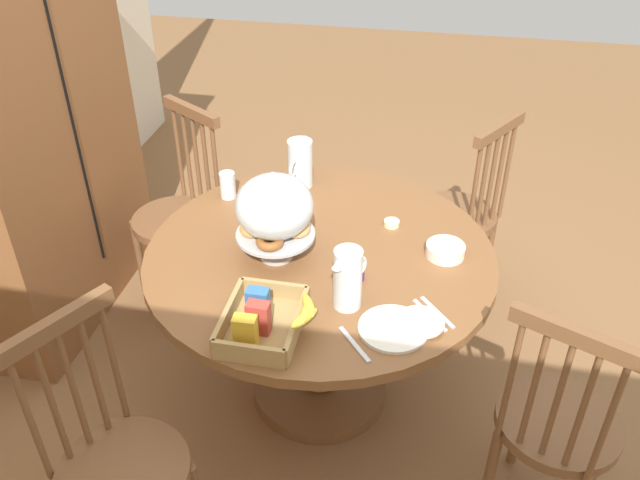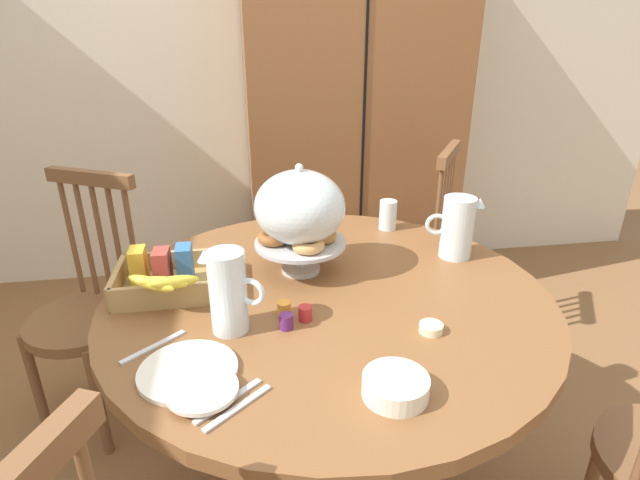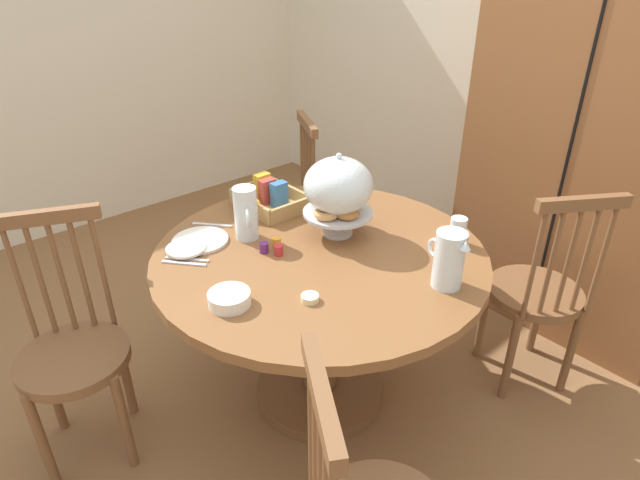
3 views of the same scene
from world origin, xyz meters
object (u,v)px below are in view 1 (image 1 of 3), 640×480
at_px(orange_juice_pitcher, 300,165).
at_px(china_plate_large, 393,329).
at_px(dining_table, 320,293).
at_px(windsor_chair_by_cabinet, 118,468).
at_px(windsor_chair_far_side, 458,217).
at_px(butter_dish, 392,223).
at_px(milk_pitcher, 348,281).
at_px(cereal_bowl, 445,250).
at_px(pastry_stand_with_dome, 274,210).
at_px(cereal_basket, 265,320).
at_px(wooden_armoire, 11,116).
at_px(windsor_chair_facing_door, 556,427).
at_px(drinking_glass, 228,185).
at_px(china_plate_small, 421,322).
at_px(windsor_chair_near_window, 180,218).

height_order(orange_juice_pitcher, china_plate_large, orange_juice_pitcher).
bearing_deg(dining_table, windsor_chair_by_cabinet, 151.16).
xyz_separation_m(windsor_chair_far_side, butter_dish, (-0.57, 0.27, 0.30)).
xyz_separation_m(dining_table, orange_juice_pitcher, (0.46, 0.18, 0.29)).
xyz_separation_m(milk_pitcher, cereal_bowl, (0.34, -0.30, -0.08)).
xyz_separation_m(pastry_stand_with_dome, cereal_basket, (-0.39, -0.07, -0.15)).
distance_m(pastry_stand_with_dome, cereal_basket, 0.42).
bearing_deg(dining_table, wooden_armoire, 75.36).
bearing_deg(cereal_bowl, china_plate_large, 162.05).
height_order(windsor_chair_facing_door, cereal_basket, windsor_chair_facing_door).
xyz_separation_m(cereal_bowl, drinking_glass, (0.24, 0.89, 0.03)).
relative_size(milk_pitcher, china_plate_large, 0.98).
bearing_deg(dining_table, china_plate_large, -140.22).
distance_m(pastry_stand_with_dome, milk_pitcher, 0.38).
distance_m(wooden_armoire, china_plate_small, 1.94).
height_order(china_plate_small, cereal_bowl, cereal_bowl).
relative_size(windsor_chair_near_window, orange_juice_pitcher, 4.78).
bearing_deg(drinking_glass, butter_dish, -96.91).
bearing_deg(windsor_chair_far_side, china_plate_small, 173.94).
xyz_separation_m(windsor_chair_far_side, china_plate_small, (-1.12, 0.12, 0.30)).
bearing_deg(milk_pitcher, butter_dish, -10.38).
bearing_deg(pastry_stand_with_dome, windsor_chair_by_cabinet, 158.13).
height_order(windsor_chair_near_window, china_plate_small, windsor_chair_near_window).
bearing_deg(butter_dish, windsor_chair_far_side, -25.45).
relative_size(milk_pitcher, butter_dish, 3.58).
height_order(pastry_stand_with_dome, cereal_basket, pastry_stand_with_dome).
bearing_deg(cereal_bowl, wooden_armoire, 80.71).
distance_m(windsor_chair_facing_door, cereal_basket, 0.99).
bearing_deg(orange_juice_pitcher, windsor_chair_by_cabinet, 167.81).
relative_size(pastry_stand_with_dome, china_plate_small, 2.29).
bearing_deg(orange_juice_pitcher, dining_table, -158.82).
relative_size(drinking_glass, butter_dish, 1.83).
bearing_deg(china_plate_large, windsor_chair_near_window, 50.68).
distance_m(windsor_chair_facing_door, cereal_bowl, 0.69).
relative_size(wooden_armoire, milk_pitcher, 9.12).
xyz_separation_m(windsor_chair_far_side, cereal_basket, (-1.24, 0.59, 0.33)).
xyz_separation_m(pastry_stand_with_dome, drinking_glass, (0.36, 0.30, -0.14)).
bearing_deg(pastry_stand_with_dome, china_plate_large, -124.05).
bearing_deg(milk_pitcher, orange_juice_pitcher, 23.82).
height_order(windsor_chair_by_cabinet, pastry_stand_with_dome, pastry_stand_with_dome).
distance_m(windsor_chair_near_window, china_plate_small, 1.48).
bearing_deg(cereal_bowl, windsor_chair_facing_door, -139.22).
relative_size(windsor_chair_by_cabinet, windsor_chair_far_side, 1.00).
bearing_deg(dining_table, drinking_glass, 55.69).
height_order(windsor_chair_facing_door, butter_dish, windsor_chair_facing_door).
bearing_deg(china_plate_small, windsor_chair_by_cabinet, 120.31).
xyz_separation_m(pastry_stand_with_dome, china_plate_small, (-0.27, -0.54, -0.18)).
bearing_deg(dining_table, cereal_basket, 169.77).
height_order(wooden_armoire, windsor_chair_facing_door, wooden_armoire).
height_order(windsor_chair_by_cabinet, drinking_glass, windsor_chair_by_cabinet).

